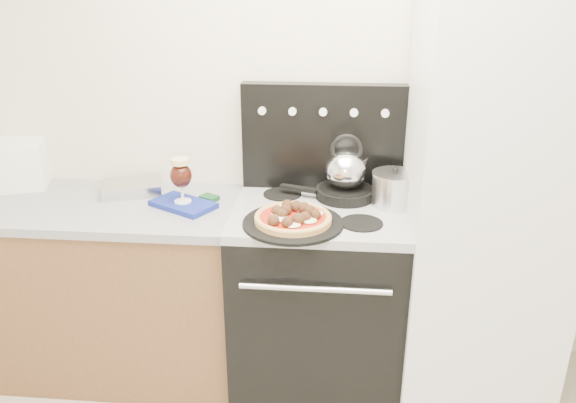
# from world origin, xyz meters

# --- Properties ---
(room_shell) EXTENTS (3.52, 3.01, 2.52)m
(room_shell) POSITION_xyz_m (0.00, 0.29, 1.25)
(room_shell) COLOR beige
(room_shell) RESTS_ON ground
(base_cabinet) EXTENTS (1.45, 0.60, 0.86)m
(base_cabinet) POSITION_xyz_m (-1.02, 1.20, 0.43)
(base_cabinet) COLOR brown
(base_cabinet) RESTS_ON ground
(countertop) EXTENTS (1.48, 0.63, 0.04)m
(countertop) POSITION_xyz_m (-1.02, 1.20, 0.88)
(countertop) COLOR #94949D
(countertop) RESTS_ON base_cabinet
(stove_body) EXTENTS (0.76, 0.65, 0.88)m
(stove_body) POSITION_xyz_m (0.08, 1.18, 0.44)
(stove_body) COLOR black
(stove_body) RESTS_ON ground
(cooktop) EXTENTS (0.76, 0.65, 0.04)m
(cooktop) POSITION_xyz_m (0.08, 1.18, 0.90)
(cooktop) COLOR #ADADB2
(cooktop) RESTS_ON stove_body
(backguard) EXTENTS (0.76, 0.08, 0.50)m
(backguard) POSITION_xyz_m (0.08, 1.45, 1.17)
(backguard) COLOR black
(backguard) RESTS_ON cooktop
(fridge) EXTENTS (0.64, 0.68, 1.90)m
(fridge) POSITION_xyz_m (0.78, 1.15, 0.95)
(fridge) COLOR silver
(fridge) RESTS_ON ground
(toaster_oven) EXTENTS (0.42, 0.37, 0.22)m
(toaster_oven) POSITION_xyz_m (-1.47, 1.38, 1.01)
(toaster_oven) COLOR white
(toaster_oven) RESTS_ON countertop
(foil_sheet) EXTENTS (0.32, 0.28, 0.05)m
(foil_sheet) POSITION_xyz_m (-0.83, 1.34, 0.93)
(foil_sheet) COLOR silver
(foil_sheet) RESTS_ON countertop
(oven_mitt) EXTENTS (0.33, 0.29, 0.02)m
(oven_mitt) POSITION_xyz_m (-0.54, 1.18, 0.91)
(oven_mitt) COLOR navy
(oven_mitt) RESTS_ON countertop
(beer_glass) EXTENTS (0.12, 0.12, 0.21)m
(beer_glass) POSITION_xyz_m (-0.54, 1.18, 1.03)
(beer_glass) COLOR black
(beer_glass) RESTS_ON oven_mitt
(pizza_pan) EXTENTS (0.52, 0.52, 0.01)m
(pizza_pan) POSITION_xyz_m (-0.02, 0.99, 0.93)
(pizza_pan) COLOR black
(pizza_pan) RESTS_ON cooktop
(pizza) EXTENTS (0.34, 0.34, 0.05)m
(pizza) POSITION_xyz_m (-0.02, 0.99, 0.96)
(pizza) COLOR tan
(pizza) RESTS_ON pizza_pan
(skillet) EXTENTS (0.34, 0.34, 0.05)m
(skillet) POSITION_xyz_m (0.19, 1.31, 0.94)
(skillet) COLOR black
(skillet) RESTS_ON cooktop
(tea_kettle) EXTENTS (0.23, 0.23, 0.21)m
(tea_kettle) POSITION_xyz_m (0.19, 1.31, 1.07)
(tea_kettle) COLOR white
(tea_kettle) RESTS_ON skillet
(stock_pot) EXTENTS (0.24, 0.24, 0.14)m
(stock_pot) POSITION_xyz_m (0.41, 1.25, 0.99)
(stock_pot) COLOR silver
(stock_pot) RESTS_ON cooktop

